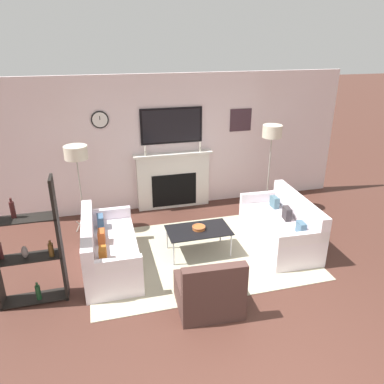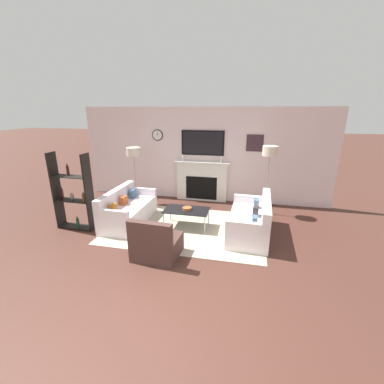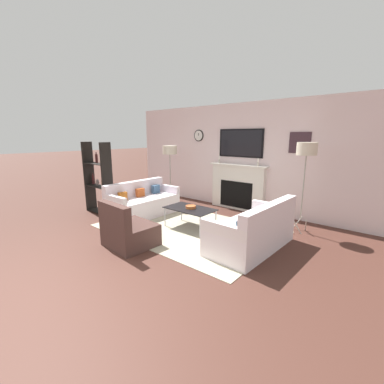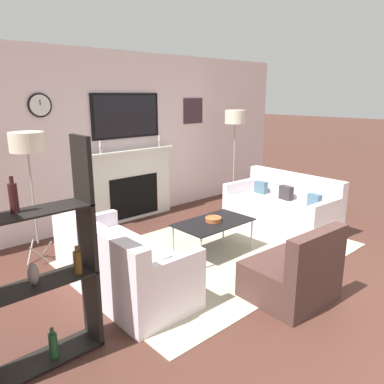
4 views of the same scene
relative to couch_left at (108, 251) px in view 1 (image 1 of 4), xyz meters
The scene contains 10 objects.
fireplace_wall 2.69m from the couch_left, 54.82° to the left, with size 7.29×0.28×2.70m.
area_rug 1.48m from the couch_left, ahead, with size 3.53×2.40×0.01m.
couch_left is the anchor object (origin of this frame).
couch_right 2.91m from the couch_left, ahead, with size 0.90×1.73×0.84m.
armchair 1.79m from the couch_left, 47.33° to the right, with size 0.85×0.78×0.81m.
coffee_table 1.46m from the couch_left, ahead, with size 1.03×0.60×0.43m.
decorative_bowl 1.47m from the couch_left, ahead, with size 0.22×0.22×0.06m.
floor_lamp_left 1.81m from the couch_left, 105.37° to the left, with size 0.40×0.40×1.63m.
floor_lamp_right 3.77m from the couch_left, 22.03° to the left, with size 0.37×0.37×1.78m.
shelf_unit 1.26m from the couch_left, 152.28° to the right, with size 0.87×0.28×1.75m.
Camera 1 is at (-1.48, -2.21, 3.33)m, focal length 35.00 mm.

